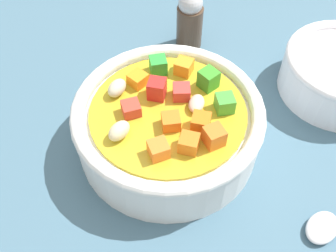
% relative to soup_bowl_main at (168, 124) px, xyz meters
% --- Properties ---
extents(ground_plane, '(1.40, 1.40, 0.02)m').
position_rel_soup_bowl_main_xyz_m(ground_plane, '(-0.00, 0.00, -0.04)').
color(ground_plane, '#42667A').
extents(soup_bowl_main, '(0.19, 0.19, 0.07)m').
position_rel_soup_bowl_main_xyz_m(soup_bowl_main, '(0.00, 0.00, 0.00)').
color(soup_bowl_main, white).
rests_on(soup_bowl_main, ground_plane).
extents(pepper_shaker, '(0.03, 0.03, 0.08)m').
position_rel_soup_bowl_main_xyz_m(pepper_shaker, '(0.15, 0.07, 0.01)').
color(pepper_shaker, '#4C3828').
rests_on(pepper_shaker, ground_plane).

